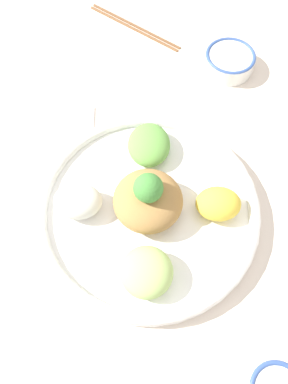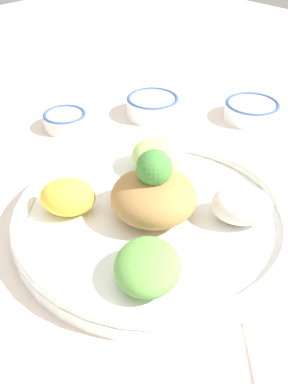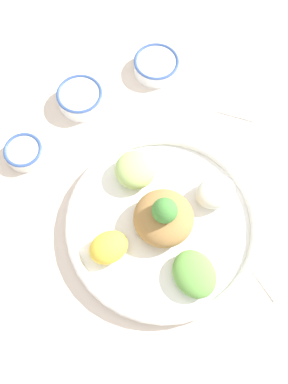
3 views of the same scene
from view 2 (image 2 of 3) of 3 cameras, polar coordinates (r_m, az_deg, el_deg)
name	(u,v)px [view 2 (image 2 of 3)]	position (r m, az deg, el deg)	size (l,w,h in m)	color
ground_plane	(115,226)	(0.64, -3.66, -4.28)	(2.40, 2.40, 0.00)	silver
salad_platter	(154,212)	(0.62, 1.27, -2.50)	(0.39, 0.39, 0.12)	white
rice_bowl_blue	(252,110)	(0.93, 13.51, 10.14)	(0.11, 0.11, 0.03)	white
sauce_bowl_dark	(65,120)	(0.88, -9.99, 9.05)	(0.08, 0.08, 0.03)	white
rice_bowl_plain	(153,105)	(0.91, 1.10, 10.96)	(0.10, 0.10, 0.04)	white
serving_spoon_main	(260,379)	(0.49, 14.54, -22.02)	(0.11, 0.11, 0.01)	white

